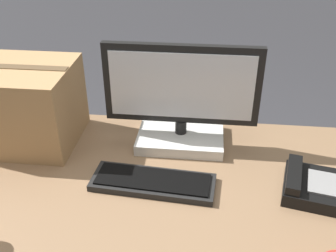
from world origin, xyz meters
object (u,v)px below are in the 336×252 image
object	(u,v)px
monitor	(181,105)
cardboard_box	(28,105)
desk_phone	(310,185)
keyboard	(153,181)

from	to	relation	value
monitor	cardboard_box	distance (m)	0.58
cardboard_box	monitor	bearing A→B (deg)	4.12
desk_phone	keyboard	bearing A→B (deg)	-166.16
keyboard	cardboard_box	xyz separation A→B (m)	(-0.51, 0.23, 0.14)
keyboard	monitor	bearing A→B (deg)	79.87
monitor	desk_phone	distance (m)	0.53
keyboard	cardboard_box	size ratio (longest dim) A/B	1.21
keyboard	desk_phone	xyz separation A→B (m)	(0.51, 0.02, 0.01)
cardboard_box	keyboard	bearing A→B (deg)	-24.43
monitor	keyboard	size ratio (longest dim) A/B	1.35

